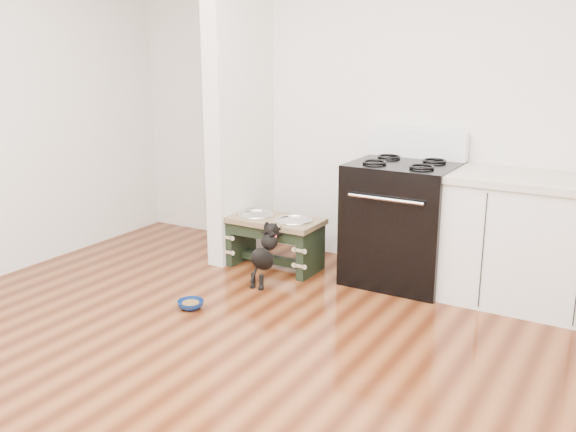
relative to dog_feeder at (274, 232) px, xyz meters
The scene contains 8 objects.
ground 2.08m from the dog_feeder, 68.96° to the right, with size 5.00×5.00×0.00m, color #411A0B.
room_shell 2.45m from the dog_feeder, 68.96° to the right, with size 5.00×5.00×5.00m.
partition_wall 1.15m from the dog_feeder, 157.59° to the left, with size 0.15×0.80×2.70m, color silver.
oven_range 1.03m from the dog_feeder, 13.57° to the left, with size 0.76×0.69×1.14m.
cabinet_run 1.99m from the dog_feeder, ahead, with size 1.24×0.64×0.91m.
dog_feeder is the anchor object (origin of this frame).
puppy 0.38m from the dog_feeder, 68.85° to the right, with size 0.13×0.39×0.47m.
floor_bowl 1.05m from the dog_feeder, 93.12° to the right, with size 0.22×0.22×0.06m.
Camera 1 is at (1.88, -2.30, 1.77)m, focal length 40.00 mm.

